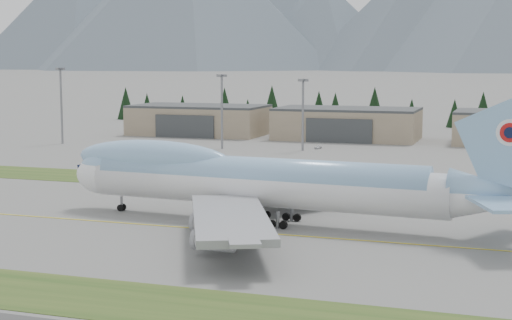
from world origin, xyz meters
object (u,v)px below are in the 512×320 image
(service_vehicle_b, at_px, (477,150))
(service_vehicle_a, at_px, (318,149))
(hangar_left, at_px, (199,120))
(hangar_center, at_px, (347,124))
(boeing_747_freighter, at_px, (259,181))

(service_vehicle_b, bearing_deg, service_vehicle_a, 114.26)
(service_vehicle_a, bearing_deg, hangar_left, 162.44)
(hangar_left, xyz_separation_m, service_vehicle_a, (52.66, -31.53, -5.39))
(hangar_center, bearing_deg, service_vehicle_b, -24.64)
(service_vehicle_b, bearing_deg, boeing_747_freighter, 177.20)
(service_vehicle_b, bearing_deg, hangar_left, 89.09)
(service_vehicle_a, height_order, service_vehicle_b, service_vehicle_b)
(hangar_left, relative_size, hangar_center, 1.00)
(hangar_center, xyz_separation_m, service_vehicle_b, (44.16, -20.26, -5.39))
(hangar_left, bearing_deg, service_vehicle_b, -11.54)
(boeing_747_freighter, bearing_deg, service_vehicle_b, 80.63)
(boeing_747_freighter, height_order, service_vehicle_a, boeing_747_freighter)
(boeing_747_freighter, bearing_deg, hangar_left, 120.29)
(boeing_747_freighter, relative_size, hangar_center, 1.69)
(service_vehicle_a, distance_m, service_vehicle_b, 47.85)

